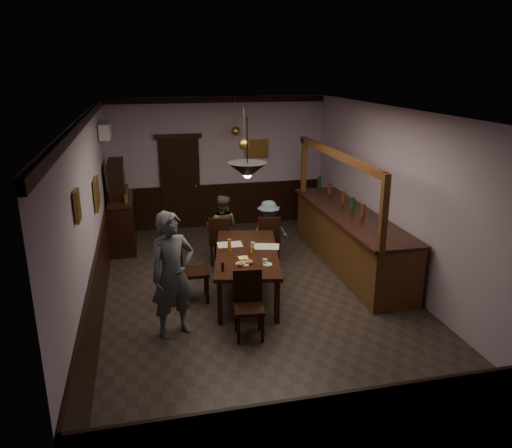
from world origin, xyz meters
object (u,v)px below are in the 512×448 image
object	(u,v)px
dining_table	(247,255)
person_seated_left	(222,228)
bar_counter	(349,238)
person_standing	(173,275)
chair_far_right	(269,238)
pendant_iron	(247,170)
chair_side	(189,267)
coffee_cup	(265,261)
soda_can	(252,250)
pendant_brass_mid	(244,144)
pendant_brass_far	(236,131)
sideboard	(121,213)
chair_far_left	(221,239)
person_seated_right	(268,230)
chair_near	(248,301)

from	to	relation	value
dining_table	person_seated_left	bearing A→B (deg)	95.43
bar_counter	person_standing	bearing A→B (deg)	-152.15
chair_far_right	person_standing	xyz separation A→B (m)	(-1.94, -2.20, 0.36)
pendant_iron	person_standing	bearing A→B (deg)	-167.56
dining_table	chair_side	size ratio (longest dim) A/B	2.22
coffee_cup	soda_can	distance (m)	0.48
pendant_brass_mid	bar_counter	bearing A→B (deg)	-17.81
person_standing	pendant_brass_far	size ratio (longest dim) A/B	2.23
pendant_brass_far	sideboard	bearing A→B (deg)	-169.97
coffee_cup	pendant_brass_mid	xyz separation A→B (m)	(0.08, 1.96, 1.50)
chair_far_right	coffee_cup	world-z (taller)	chair_far_right
soda_can	chair_side	bearing A→B (deg)	175.82
sideboard	bar_counter	size ratio (longest dim) A/B	0.46
chair_side	pendant_brass_far	world-z (taller)	pendant_brass_far
chair_side	bar_counter	xyz separation A→B (m)	(3.09, 0.80, -0.01)
soda_can	pendant_brass_far	world-z (taller)	pendant_brass_far
chair_far_left	chair_side	distance (m)	1.56
person_seated_right	soda_can	size ratio (longest dim) A/B	9.93
dining_table	person_seated_right	world-z (taller)	person_seated_right
chair_near	soda_can	xyz separation A→B (m)	(0.32, 1.19, 0.29)
person_seated_right	coffee_cup	xyz separation A→B (m)	(-0.57, -2.02, 0.20)
person_standing	soda_can	size ratio (longest dim) A/B	15.06
sideboard	pendant_iron	bearing A→B (deg)	-61.79
chair_near	bar_counter	distance (m)	3.16
person_standing	soda_can	world-z (taller)	person_standing
pendant_brass_mid	soda_can	bearing A→B (deg)	-96.86
chair_far_left	soda_can	distance (m)	1.50
person_seated_left	coffee_cup	distance (m)	2.22
dining_table	pendant_brass_far	bearing A→B (deg)	82.18
pendant_iron	chair_near	bearing A→B (deg)	-101.54
chair_far_right	person_standing	size ratio (longest dim) A/B	0.54
bar_counter	pendant_iron	world-z (taller)	pendant_iron
person_seated_left	pendant_iron	size ratio (longest dim) A/B	1.55
dining_table	person_standing	world-z (taller)	person_standing
dining_table	coffee_cup	world-z (taller)	coffee_cup
coffee_cup	pendant_brass_far	bearing A→B (deg)	96.50
person_seated_left	bar_counter	bearing A→B (deg)	179.01
person_seated_right	soda_can	xyz separation A→B (m)	(-0.67, -1.55, 0.21)
chair_side	person_seated_right	world-z (taller)	person_seated_right
coffee_cup	sideboard	bearing A→B (deg)	134.20
person_seated_right	soda_can	bearing A→B (deg)	66.46
pendant_iron	pendant_brass_far	world-z (taller)	same
person_standing	soda_can	bearing A→B (deg)	11.64
person_seated_right	sideboard	xyz separation A→B (m)	(-2.80, 1.35, 0.14)
bar_counter	dining_table	bearing A→B (deg)	-160.29
dining_table	bar_counter	world-z (taller)	bar_counter
person_seated_left	bar_counter	distance (m)	2.44
dining_table	bar_counter	distance (m)	2.27
chair_near	pendant_iron	distance (m)	1.83
bar_counter	chair_side	bearing A→B (deg)	-165.51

